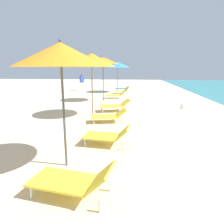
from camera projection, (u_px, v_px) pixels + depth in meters
The scene contains 13 objects.
umbrella_fourth at pixel (61, 55), 3.86m from camera, with size 1.88×1.88×2.66m.
lounger_fourth_shoreside at pixel (108, 135), 5.49m from camera, with size 1.34×0.83×0.56m.
lounger_fourth_inland at pixel (74, 180), 3.28m from camera, with size 1.50×0.87×0.60m.
umbrella_fifth at pixel (91, 60), 8.40m from camera, with size 2.09×2.09×2.80m.
lounger_fifth_shoreside at pixel (115, 105), 9.75m from camera, with size 1.59×1.02×0.60m.
lounger_fifth_inland at pixel (109, 115), 7.79m from camera, with size 1.47×0.86×0.54m.
umbrella_sixth at pixel (103, 61), 12.38m from camera, with size 1.92×1.92×2.85m.
lounger_sixth_shoreside at pixel (116, 95), 14.03m from camera, with size 1.51×0.78×0.59m.
umbrella_farthest at pixel (118, 65), 17.09m from camera, with size 2.17×2.17×2.71m.
lounger_farthest_shoreside at pixel (123, 88), 18.50m from camera, with size 1.40×0.90×0.51m.
lounger_farthest_inland at pixel (122, 90), 16.48m from camera, with size 1.30×0.90×0.58m.
person_walking_near at pixel (82, 80), 18.44m from camera, with size 0.40×0.42×1.61m.
beach_ball at pixel (183, 106), 10.59m from camera, with size 0.26×0.26×0.26m, color white.
Camera 1 is at (1.61, 9.28, 2.11)m, focal length 31.57 mm.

